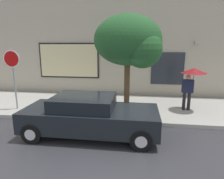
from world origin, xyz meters
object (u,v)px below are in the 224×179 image
object	(u,v)px
fire_hydrant	(77,103)
stop_sign	(13,68)
pedestrian_with_umbrella	(192,76)
street_tree	(131,42)
parked_car	(90,116)

from	to	relation	value
fire_hydrant	stop_sign	distance (m)	3.18
pedestrian_with_umbrella	street_tree	xyz separation A→B (m)	(-2.65, -0.76, 1.43)
parked_car	pedestrian_with_umbrella	distance (m)	4.87
parked_car	pedestrian_with_umbrella	bearing A→B (deg)	35.12
parked_car	fire_hydrant	bearing A→B (deg)	119.21
pedestrian_with_umbrella	stop_sign	xyz separation A→B (m)	(-7.76, -0.91, 0.34)
parked_car	fire_hydrant	xyz separation A→B (m)	(-1.05, 1.88, -0.14)
pedestrian_with_umbrella	street_tree	distance (m)	3.11
fire_hydrant	stop_sign	size ratio (longest dim) A/B	0.30
pedestrian_with_umbrella	fire_hydrant	bearing A→B (deg)	-170.20
street_tree	parked_car	bearing A→B (deg)	-122.11
parked_car	stop_sign	size ratio (longest dim) A/B	1.69
street_tree	pedestrian_with_umbrella	bearing A→B (deg)	16.00
stop_sign	parked_car	bearing A→B (deg)	-25.32
pedestrian_with_umbrella	stop_sign	world-z (taller)	stop_sign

